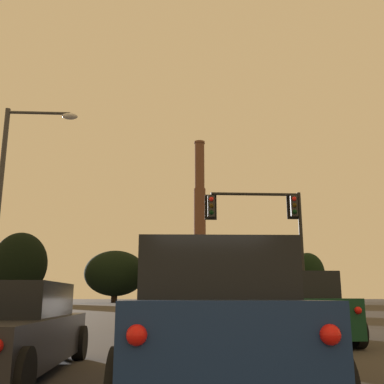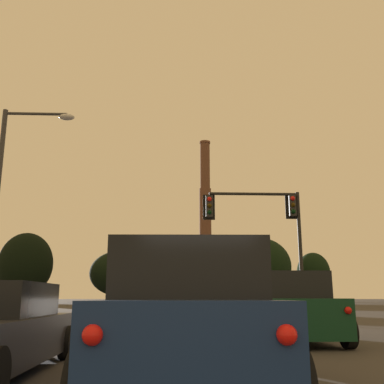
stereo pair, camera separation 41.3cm
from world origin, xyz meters
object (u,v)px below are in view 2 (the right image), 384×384
object	(u,v)px
suv_center_lane_front	(187,307)
suv_center_lane_second	(189,320)
traffic_light_overhead_right	(268,222)
suv_right_lane_front	(286,308)
smokestack	(205,235)
street_lamp	(9,190)

from	to	relation	value
suv_center_lane_front	suv_center_lane_second	size ratio (longest dim) A/B	1.00
suv_center_lane_second	traffic_light_overhead_right	world-z (taller)	traffic_light_overhead_right
suv_center_lane_front	suv_right_lane_front	bearing A→B (deg)	-29.12
smokestack	suv_center_lane_second	bearing A→B (deg)	-94.15
traffic_light_overhead_right	smokestack	size ratio (longest dim) A/B	0.11
suv_center_lane_second	smokestack	distance (m)	154.75
suv_center_lane_second	suv_center_lane_front	bearing A→B (deg)	90.06
suv_center_lane_second	smokestack	world-z (taller)	smokestack
suv_center_lane_front	street_lamp	xyz separation A→B (m)	(-7.04, 3.18, 4.44)
street_lamp	smokestack	world-z (taller)	smokestack
suv_center_lane_second	traffic_light_overhead_right	xyz separation A→B (m)	(4.32, 15.00, 3.82)
suv_center_lane_front	street_lamp	size ratio (longest dim) A/B	0.56
suv_right_lane_front	street_lamp	world-z (taller)	street_lamp
traffic_light_overhead_right	smokestack	xyz separation A→B (m)	(6.76, 137.81, 17.98)
suv_center_lane_second	traffic_light_overhead_right	size ratio (longest dim) A/B	0.80
suv_center_lane_second	suv_right_lane_front	world-z (taller)	same
suv_center_lane_second	suv_right_lane_front	size ratio (longest dim) A/B	1.00
smokestack	traffic_light_overhead_right	bearing A→B (deg)	-92.81
street_lamp	smokestack	size ratio (longest dim) A/B	0.15
suv_right_lane_front	traffic_light_overhead_right	world-z (taller)	traffic_light_overhead_right
traffic_light_overhead_right	street_lamp	distance (m)	11.70
suv_center_lane_front	suv_center_lane_second	distance (m)	8.26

